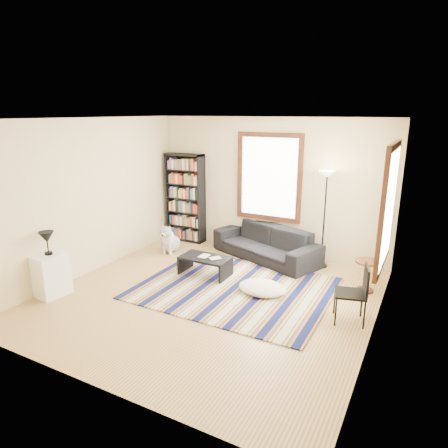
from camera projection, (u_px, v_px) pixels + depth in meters
The scene contains 21 objects.
floor at pixel (210, 299), 6.51m from camera, with size 5.00×5.00×0.10m, color tan.
ceiling at pixel (208, 115), 5.72m from camera, with size 5.00×5.00×0.10m, color white.
wall_back at pixel (270, 186), 8.28m from camera, with size 5.00×0.10×2.80m, color beige.
wall_front at pixel (80, 269), 3.94m from camera, with size 5.00×0.10×2.80m, color beige.
wall_left at pixel (87, 197), 7.26m from camera, with size 0.10×5.00×2.80m, color beige.
wall_right at pixel (386, 237), 4.96m from camera, with size 0.10×5.00×2.80m, color beige.
window_back at pixel (269, 177), 8.16m from camera, with size 1.20×0.06×1.60m, color white.
window_right at pixel (388, 207), 5.63m from camera, with size 0.06×1.20×1.60m, color white.
rug at pixel (234, 288), 6.78m from camera, with size 3.15×2.52×0.02m, color #0C1440.
sofa at pixel (266, 243), 8.08m from camera, with size 2.27×0.89×0.66m, color black.
bookshelf at pixel (185, 198), 9.07m from camera, with size 0.90×0.30×2.00m, color black.
coffee_table at pixel (205, 266), 7.28m from camera, with size 0.90×0.50×0.36m, color black.
book_a at pixel (200, 255), 7.27m from camera, with size 0.16×0.22×0.02m, color beige.
book_b at pixel (214, 257), 7.20m from camera, with size 0.15×0.20×0.02m, color beige.
floor_cushion at pixel (262, 288), 6.57m from camera, with size 0.80×0.60×0.20m, color white.
floor_lamp at pixel (324, 220), 7.50m from camera, with size 0.30×0.30×1.86m, color black, non-canonical shape.
side_table at pixel (366, 276), 6.62m from camera, with size 0.40×0.40×0.54m, color #3F1A0F.
folding_chair at pixel (350, 294), 5.61m from camera, with size 0.42×0.40×0.86m, color black.
white_cabinet at pixel (51, 275), 6.46m from camera, with size 0.38×0.50×0.70m, color white.
table_lamp at pixel (47, 243), 6.31m from camera, with size 0.24×0.24×0.38m, color black, non-canonical shape.
dog at pixel (170, 238), 8.48m from camera, with size 0.43×0.61×0.61m, color silver, non-canonical shape.
Camera 1 is at (2.98, -5.13, 2.91)m, focal length 32.00 mm.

